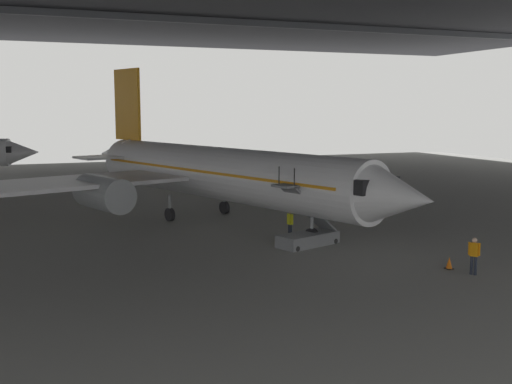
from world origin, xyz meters
TOP-DOWN VIEW (x-y plane):
  - ground_plane at (0.00, 0.00)m, footprint 110.00×110.00m
  - airplane_main at (-1.77, 4.79)m, footprint 32.90×33.17m
  - boarding_stairs at (0.81, -4.35)m, footprint 4.29×2.64m
  - crew_worker_near_nose at (5.30, -12.66)m, footprint 0.39×0.46m
  - crew_worker_by_stairs at (0.70, -2.29)m, footprint 0.27×0.55m
  - traffic_cone_orange at (4.94, -11.41)m, footprint 0.36×0.36m

SIDE VIEW (x-z plane):
  - ground_plane at x=0.00m, z-range 0.00..0.00m
  - traffic_cone_orange at x=4.94m, z-range -0.01..0.59m
  - boarding_stairs at x=0.81m, z-range -1.54..2.98m
  - crew_worker_by_stairs at x=0.70m, z-range 0.12..1.82m
  - crew_worker_near_nose at x=5.30m, z-range 0.13..1.89m
  - airplane_main at x=-1.77m, z-range -2.07..8.72m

